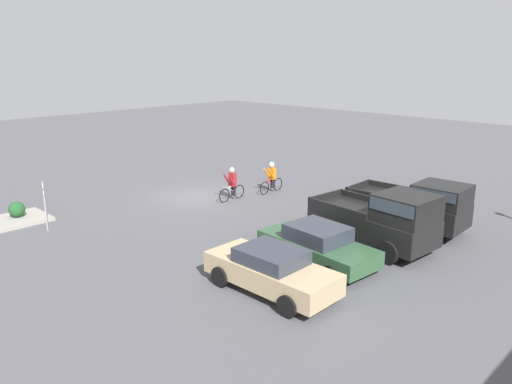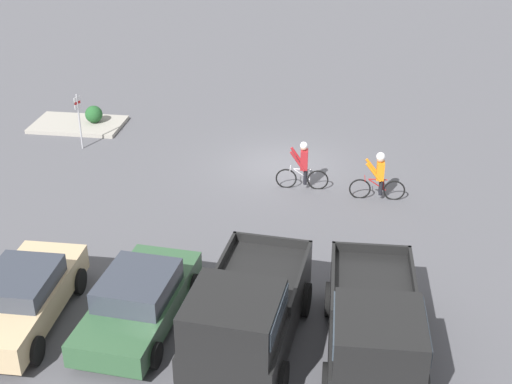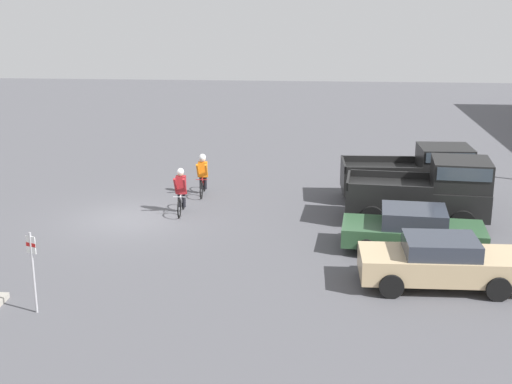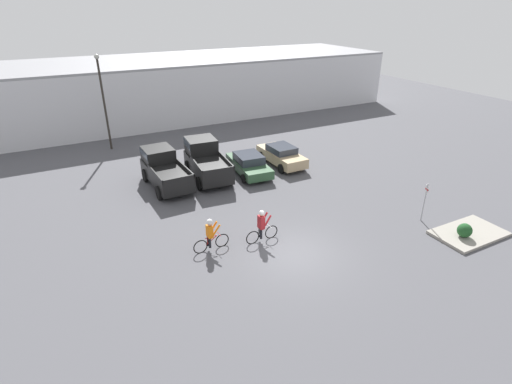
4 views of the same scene
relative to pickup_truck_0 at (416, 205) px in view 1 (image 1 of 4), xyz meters
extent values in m
plane|color=#4C4C51|center=(3.17, -10.54, -1.12)|extent=(80.00, 80.00, 0.00)
cube|color=black|center=(0.01, -0.44, -0.28)|extent=(2.13, 4.94, 0.91)
cube|color=black|center=(-0.03, 1.02, 0.61)|extent=(1.88, 2.01, 0.86)
cube|color=#333D47|center=(-0.03, 1.02, 0.80)|extent=(1.93, 1.86, 0.38)
cube|color=black|center=(-0.90, -1.45, 0.30)|extent=(0.18, 2.93, 0.25)
cube|color=black|center=(0.99, -1.39, 0.30)|extent=(0.18, 2.93, 0.25)
cube|color=black|center=(0.09, -2.84, 0.30)|extent=(1.98, 0.15, 0.25)
cylinder|color=black|center=(-1.02, 1.04, -0.70)|extent=(0.25, 0.86, 0.85)
cylinder|color=black|center=(0.95, 1.10, -0.70)|extent=(0.25, 0.86, 0.85)
cylinder|color=black|center=(-0.92, -1.99, -0.70)|extent=(0.25, 0.86, 0.85)
cylinder|color=black|center=(1.05, -1.92, -0.70)|extent=(0.25, 0.86, 0.85)
cube|color=black|center=(2.81, -0.40, -0.26)|extent=(2.48, 5.01, 0.96)
cube|color=black|center=(2.94, 1.05, 0.73)|extent=(2.06, 2.10, 1.00)
cube|color=#333D47|center=(2.94, 1.05, 0.95)|extent=(2.11, 1.95, 0.44)
cube|color=black|center=(1.74, -1.28, 0.35)|extent=(0.34, 2.90, 0.25)
cube|color=black|center=(3.71, -1.45, 0.35)|extent=(0.34, 2.90, 0.25)
cube|color=black|center=(2.60, -2.77, 0.35)|extent=(2.06, 0.26, 0.25)
cylinder|color=black|center=(1.92, 1.19, -0.70)|extent=(0.30, 0.87, 0.85)
cylinder|color=black|center=(3.97, 1.00, -0.70)|extent=(0.30, 0.87, 0.85)
cylinder|color=black|center=(1.66, -1.81, -0.70)|extent=(0.30, 0.87, 0.85)
cylinder|color=black|center=(3.71, -1.99, -0.70)|extent=(0.30, 0.87, 0.85)
cube|color=#2D5133|center=(5.61, -0.86, -0.57)|extent=(2.20, 4.56, 0.58)
cube|color=#2D333D|center=(5.61, -0.86, -0.01)|extent=(1.80, 2.12, 0.54)
cylinder|color=black|center=(4.83, 0.62, -0.82)|extent=(0.23, 0.63, 0.61)
cylinder|color=black|center=(6.64, 0.47, -0.82)|extent=(0.23, 0.63, 0.61)
cylinder|color=black|center=(4.59, -2.19, -0.82)|extent=(0.23, 0.63, 0.61)
cylinder|color=black|center=(6.40, -2.35, -0.82)|extent=(0.23, 0.63, 0.61)
cube|color=tan|center=(8.41, -0.51, -0.49)|extent=(1.79, 4.41, 0.69)
cube|color=#2D333D|center=(8.41, -0.51, 0.07)|extent=(1.59, 1.99, 0.45)
cylinder|color=black|center=(7.53, 0.88, -0.79)|extent=(0.19, 0.67, 0.67)
cylinder|color=black|center=(9.27, 0.91, -0.79)|extent=(0.19, 0.67, 0.67)
cylinder|color=black|center=(7.56, -1.92, -0.79)|extent=(0.19, 0.67, 0.67)
cylinder|color=black|center=(9.30, -1.90, -0.79)|extent=(0.19, 0.67, 0.67)
torus|color=black|center=(2.86, -8.81, -0.79)|extent=(0.72, 0.08, 0.72)
torus|color=black|center=(1.79, -8.85, -0.79)|extent=(0.72, 0.08, 0.72)
cylinder|color=silver|center=(2.33, -8.83, -0.61)|extent=(0.55, 0.06, 0.38)
cylinder|color=silver|center=(2.33, -8.83, -0.41)|extent=(0.59, 0.06, 0.04)
cylinder|color=silver|center=(2.14, -8.84, -0.61)|extent=(0.04, 0.04, 0.35)
cylinder|color=silver|center=(2.73, -8.82, -0.39)|extent=(0.04, 0.46, 0.02)
cylinder|color=black|center=(2.22, -8.74, -0.66)|extent=(0.12, 0.12, 0.53)
cylinder|color=black|center=(2.22, -8.92, -0.66)|extent=(0.12, 0.12, 0.53)
cube|color=maroon|center=(2.27, -8.83, -0.06)|extent=(0.25, 0.37, 0.67)
cylinder|color=maroon|center=(2.48, -8.65, -0.06)|extent=(0.53, 0.11, 0.72)
cylinder|color=maroon|center=(2.49, -8.99, -0.06)|extent=(0.53, 0.11, 0.72)
sphere|color=tan|center=(2.30, -8.83, 0.39)|extent=(0.23, 0.23, 0.23)
sphere|color=silver|center=(2.30, -8.83, 0.45)|extent=(0.25, 0.25, 0.25)
torus|color=black|center=(0.38, -8.39, -0.79)|extent=(0.71, 0.08, 0.71)
torus|color=black|center=(-0.73, -8.43, -0.79)|extent=(0.71, 0.08, 0.71)
cylinder|color=maroon|center=(-0.18, -8.41, -0.62)|extent=(0.58, 0.06, 0.38)
cylinder|color=maroon|center=(-0.18, -8.41, -0.42)|extent=(0.61, 0.06, 0.04)
cylinder|color=maroon|center=(-0.37, -8.41, -0.62)|extent=(0.04, 0.04, 0.35)
cylinder|color=maroon|center=(0.24, -8.39, -0.40)|extent=(0.04, 0.46, 0.02)
cylinder|color=black|center=(-0.29, -8.32, -0.66)|extent=(0.12, 0.12, 0.53)
cylinder|color=black|center=(-0.28, -8.50, -0.66)|extent=(0.12, 0.12, 0.53)
cube|color=orange|center=(-0.23, -8.41, -0.09)|extent=(0.25, 0.37, 0.60)
cylinder|color=orange|center=(-0.01, -8.23, -0.09)|extent=(0.55, 0.11, 0.66)
cylinder|color=orange|center=(0.00, -8.57, -0.09)|extent=(0.55, 0.11, 0.66)
sphere|color=tan|center=(-0.20, -8.41, 0.33)|extent=(0.26, 0.26, 0.26)
sphere|color=silver|center=(-0.20, -8.41, 0.40)|extent=(0.28, 0.28, 0.28)
cylinder|color=#9E9EA3|center=(10.90, -11.03, -0.04)|extent=(0.06, 0.06, 2.16)
cube|color=white|center=(10.90, -11.03, 0.72)|extent=(0.13, 0.29, 0.45)
cube|color=red|center=(10.90, -11.03, 0.72)|extent=(0.14, 0.29, 0.10)
cube|color=gray|center=(11.89, -13.21, -1.05)|extent=(3.64, 2.21, 0.15)
sphere|color=#1E4C23|center=(11.23, -13.35, -0.62)|extent=(0.71, 0.71, 0.71)
camera|label=1|loc=(18.94, 9.12, 6.07)|focal=35.00mm
camera|label=2|loc=(0.79, 12.77, 9.69)|focal=50.00mm
camera|label=3|loc=(27.09, -4.14, 6.87)|focal=50.00mm
camera|label=4|loc=(-5.72, -23.53, 9.57)|focal=28.00mm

